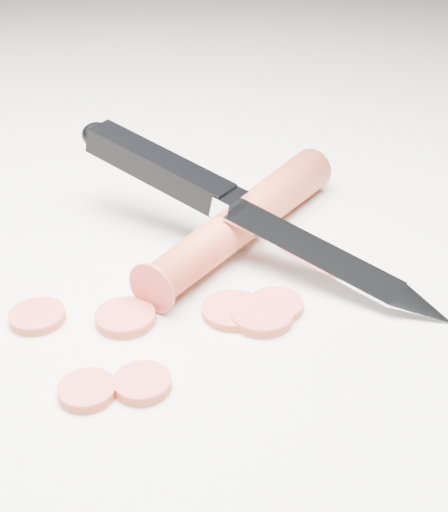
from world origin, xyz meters
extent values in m
plane|color=silver|center=(0.00, 0.00, 0.00)|extent=(2.40, 2.40, 0.00)
cylinder|color=#CE4428|center=(0.05, 0.05, 0.02)|extent=(0.16, 0.18, 0.03)
cylinder|color=#D5463E|center=(-0.03, -0.04, 0.00)|extent=(0.04, 0.04, 0.01)
cylinder|color=#D5463E|center=(-0.05, -0.10, 0.00)|extent=(0.03, 0.03, 0.01)
cylinder|color=#D5463E|center=(0.05, -0.05, 0.00)|extent=(0.04, 0.04, 0.01)
cylinder|color=#D5463E|center=(0.06, -0.04, 0.00)|extent=(0.03, 0.03, 0.01)
cylinder|color=#D5463E|center=(0.03, -0.04, 0.00)|extent=(0.04, 0.04, 0.01)
cylinder|color=#D5463E|center=(-0.09, -0.03, 0.00)|extent=(0.03, 0.03, 0.01)
cylinder|color=#D5463E|center=(-0.03, -0.10, 0.00)|extent=(0.03, 0.03, 0.01)
camera|label=1|loc=(-0.01, -0.39, 0.26)|focal=50.00mm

